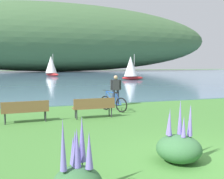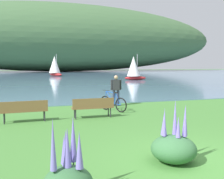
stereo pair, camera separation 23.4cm
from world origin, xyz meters
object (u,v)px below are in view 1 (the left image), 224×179
Objects in this scene: park_bench_further_along at (25,110)px; sailboat_nearest_to_shore at (131,68)px; park_bench_near_camera at (94,106)px; sailboat_mid_bay at (51,66)px; bicycle_leaning_near_bench at (113,103)px; person_at_shoreline at (116,88)px.

sailboat_nearest_to_shore is (14.19, 24.27, 1.28)m from park_bench_further_along.
park_bench_near_camera is 0.43× the size of sailboat_mid_bay.
sailboat_mid_bay is at bearing 122.67° from sailboat_nearest_to_shore.
bicycle_leaning_near_bench reaches higher than park_bench_near_camera.
bicycle_leaning_near_bench reaches higher than park_bench_further_along.
bicycle_leaning_near_bench is at bearing -113.77° from sailboat_nearest_to_shore.
park_bench_further_along is at bearing -95.82° from sailboat_mid_bay.
person_at_shoreline reaches higher than park_bench_near_camera.
park_bench_further_along is 0.43× the size of sailboat_mid_bay.
sailboat_nearest_to_shore is at bearing 59.68° from park_bench_further_along.
park_bench_near_camera is at bearing -124.47° from person_at_shoreline.
park_bench_further_along is at bearing -179.65° from park_bench_near_camera.
sailboat_mid_bay is (1.29, 40.01, 1.51)m from park_bench_near_camera.
person_at_shoreline is at bearing 66.89° from bicycle_leaning_near_bench.
sailboat_nearest_to_shore is at bearing 64.83° from park_bench_near_camera.
sailboat_mid_bay is (-10.11, 15.76, 0.22)m from sailboat_nearest_to_shore.
bicycle_leaning_near_bench is (4.10, 1.37, -0.12)m from park_bench_further_along.
park_bench_near_camera is 2.80m from park_bench_further_along.
park_bench_near_camera is 3.44m from person_at_shoreline.
person_at_shoreline reaches higher than park_bench_further_along.
person_at_shoreline is 0.40× the size of sailboat_mid_bay.
person_at_shoreline reaches higher than bicycle_leaning_near_bench.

